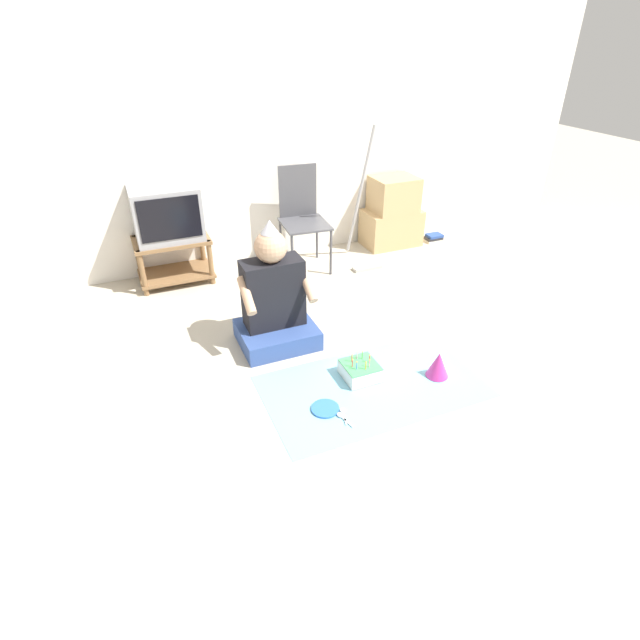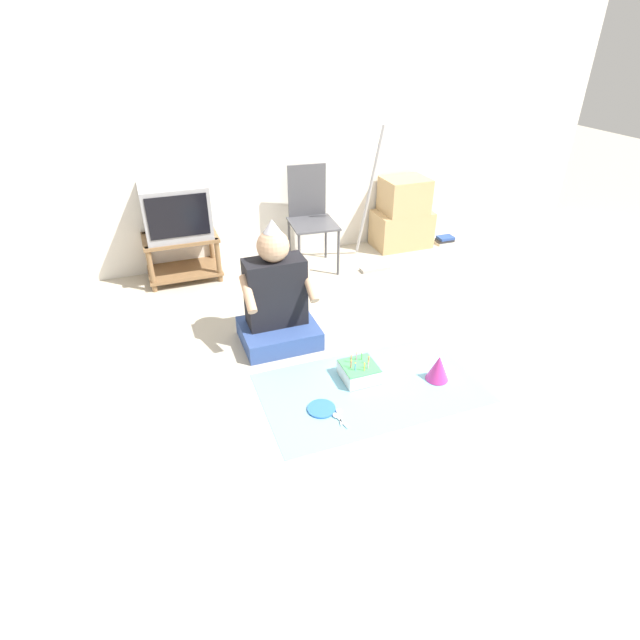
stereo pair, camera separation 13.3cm
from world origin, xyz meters
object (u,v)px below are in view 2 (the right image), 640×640
at_px(birthday_cake, 359,371).
at_px(cardboard_box_stack, 403,215).
at_px(party_hat_blue, 438,368).
at_px(book_pile, 445,240).
at_px(paper_plate, 321,409).
at_px(folding_chair, 310,212).
at_px(tv, 176,211).
at_px(dust_mop, 372,226).
at_px(person_seated, 277,302).

bearing_deg(birthday_cake, cardboard_box_stack, 55.25).
height_order(cardboard_box_stack, party_hat_blue, cardboard_box_stack).
bearing_deg(book_pile, paper_plate, -136.74).
xyz_separation_m(birthday_cake, party_hat_blue, (0.47, -0.19, 0.04)).
height_order(folding_chair, book_pile, folding_chair).
relative_size(folding_chair, cardboard_box_stack, 1.31).
height_order(birthday_cake, party_hat_blue, party_hat_blue).
bearing_deg(cardboard_box_stack, book_pile, -13.62).
bearing_deg(folding_chair, cardboard_box_stack, 5.97).
distance_m(tv, folding_chair, 1.18).
height_order(tv, dust_mop, dust_mop).
bearing_deg(book_pile, folding_chair, 179.80).
xyz_separation_m(cardboard_box_stack, person_seated, (-1.69, -1.28, -0.01)).
distance_m(book_pile, party_hat_blue, 2.38).
xyz_separation_m(folding_chair, birthday_cake, (-0.30, -1.80, -0.46)).
xyz_separation_m(dust_mop, book_pile, (0.97, 0.22, -0.35)).
bearing_deg(person_seated, birthday_cake, -59.89).
bearing_deg(book_pile, cardboard_box_stack, 166.38).
relative_size(person_seated, birthday_cake, 4.07).
bearing_deg(folding_chair, book_pile, -0.20).
bearing_deg(paper_plate, tv, 104.12).
height_order(folding_chair, cardboard_box_stack, folding_chair).
height_order(tv, book_pile, tv).
relative_size(person_seated, party_hat_blue, 5.21).
bearing_deg(tv, folding_chair, -5.47).
relative_size(cardboard_box_stack, paper_plate, 4.09).
distance_m(folding_chair, paper_plate, 2.17).
xyz_separation_m(tv, birthday_cake, (0.87, -1.92, -0.57)).
height_order(book_pile, paper_plate, book_pile).
relative_size(dust_mop, paper_plate, 7.60).
distance_m(cardboard_box_stack, dust_mop, 0.61).
bearing_deg(tv, paper_plate, -75.88).
xyz_separation_m(book_pile, person_seated, (-2.15, -1.17, 0.28)).
bearing_deg(paper_plate, dust_mop, 57.07).
height_order(cardboard_box_stack, birthday_cake, cardboard_box_stack).
bearing_deg(book_pile, tv, 177.47).
distance_m(folding_chair, party_hat_blue, 2.04).
distance_m(dust_mop, birthday_cake, 1.81).
bearing_deg(dust_mop, tv, 168.83).
xyz_separation_m(dust_mop, paper_plate, (-1.16, -1.79, -0.38)).
relative_size(birthday_cake, party_hat_blue, 1.28).
bearing_deg(tv, person_seated, -68.48).
bearing_deg(paper_plate, cardboard_box_stack, 51.81).
bearing_deg(party_hat_blue, cardboard_box_stack, 67.92).
distance_m(person_seated, birthday_cake, 0.77).
height_order(tv, person_seated, person_seated).
relative_size(tv, paper_plate, 3.20).
height_order(cardboard_box_stack, paper_plate, cardboard_box_stack).
bearing_deg(dust_mop, folding_chair, 156.90).
distance_m(cardboard_box_stack, paper_plate, 2.71).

